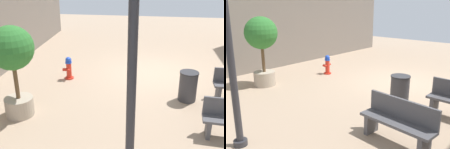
% 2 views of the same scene
% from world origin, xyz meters
% --- Properties ---
extents(ground_plane, '(23.40, 23.40, 0.00)m').
position_xyz_m(ground_plane, '(0.00, 0.00, 0.00)').
color(ground_plane, tan).
extents(fire_hydrant, '(0.38, 0.41, 0.81)m').
position_xyz_m(fire_hydrant, '(3.02, 0.87, 0.40)').
color(fire_hydrant, red).
rests_on(fire_hydrant, ground_plane).
extents(bench_far, '(1.67, 0.60, 0.95)m').
position_xyz_m(bench_far, '(-1.91, 3.84, 0.49)').
color(bench_far, '#4C4C51').
rests_on(bench_far, ground_plane).
extents(planter_tree, '(1.13, 1.13, 2.47)m').
position_xyz_m(planter_tree, '(3.64, 3.50, 1.62)').
color(planter_tree, tan).
rests_on(planter_tree, ground_plane).
extents(trash_bin, '(0.55, 0.55, 0.91)m').
position_xyz_m(trash_bin, '(-0.97, 2.01, 0.46)').
color(trash_bin, '#38383D').
rests_on(trash_bin, ground_plane).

